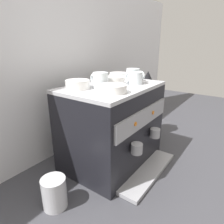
{
  "coord_description": "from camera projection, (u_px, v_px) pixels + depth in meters",
  "views": [
    {
      "loc": [
        -0.85,
        -0.61,
        0.68
      ],
      "look_at": [
        0.0,
        0.0,
        0.31
      ],
      "focal_mm": 31.75,
      "sensor_mm": 36.0,
      "label": 1
    }
  ],
  "objects": [
    {
      "name": "ceramic_bowl_1",
      "position": [
        78.0,
        85.0,
        0.97
      ],
      "size": [
        0.12,
        0.12,
        0.04
      ],
      "color": "white",
      "rests_on": "espresso_machine"
    },
    {
      "name": "coffee_grinder",
      "position": [
        146.0,
        105.0,
        1.46
      ],
      "size": [
        0.15,
        0.15,
        0.49
      ],
      "color": "black",
      "rests_on": "ground_plane"
    },
    {
      "name": "ceramic_bowl_3",
      "position": [
        113.0,
        89.0,
        0.9
      ],
      "size": [
        0.12,
        0.12,
        0.04
      ],
      "color": "white",
      "rests_on": "espresso_machine"
    },
    {
      "name": "ceramic_bowl_2",
      "position": [
        119.0,
        76.0,
        1.23
      ],
      "size": [
        0.11,
        0.11,
        0.04
      ],
      "color": "white",
      "rests_on": "espresso_machine"
    },
    {
      "name": "milk_pitcher",
      "position": [
        54.0,
        193.0,
        0.84
      ],
      "size": [
        0.1,
        0.1,
        0.14
      ],
      "primitive_type": "cylinder",
      "color": "#B7B7BC",
      "rests_on": "ground_plane"
    },
    {
      "name": "ground_plane",
      "position": [
        112.0,
        159.0,
        1.21
      ],
      "size": [
        4.0,
        4.0,
        0.0
      ],
      "primitive_type": "plane",
      "color": "#38383D"
    },
    {
      "name": "tiled_backsplash_wall",
      "position": [
        66.0,
        67.0,
        1.22
      ],
      "size": [
        2.8,
        0.03,
        1.07
      ],
      "primitive_type": "cube",
      "color": "silver",
      "rests_on": "ground_plane"
    },
    {
      "name": "ceramic_cup_0",
      "position": [
        135.0,
        78.0,
        1.08
      ],
      "size": [
        0.07,
        0.11,
        0.07
      ],
      "color": "silver",
      "rests_on": "espresso_machine"
    },
    {
      "name": "espresso_machine",
      "position": [
        113.0,
        125.0,
        1.13
      ],
      "size": [
        0.55,
        0.49,
        0.46
      ],
      "color": "black",
      "rests_on": "ground_plane"
    },
    {
      "name": "ceramic_cup_2",
      "position": [
        100.0,
        80.0,
        0.99
      ],
      "size": [
        0.08,
        0.12,
        0.08
      ],
      "color": "silver",
      "rests_on": "espresso_machine"
    },
    {
      "name": "ceramic_cup_1",
      "position": [
        133.0,
        75.0,
        1.15
      ],
      "size": [
        0.08,
        0.12,
        0.07
      ],
      "color": "silver",
      "rests_on": "espresso_machine"
    },
    {
      "name": "ceramic_bowl_0",
      "position": [
        115.0,
        81.0,
        1.07
      ],
      "size": [
        0.11,
        0.11,
        0.04
      ],
      "color": "white",
      "rests_on": "espresso_machine"
    }
  ]
}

